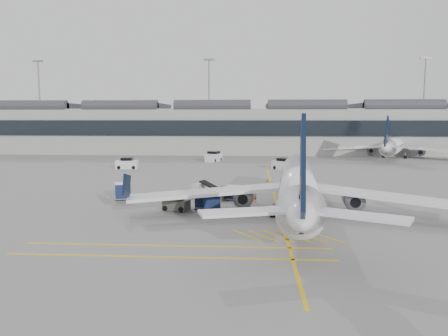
# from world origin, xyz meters

# --- Properties ---
(ground) EXTENTS (220.00, 220.00, 0.00)m
(ground) POSITION_xyz_m (0.00, 0.00, 0.00)
(ground) COLOR gray
(ground) RESTS_ON ground
(terminal) EXTENTS (200.00, 20.45, 12.40)m
(terminal) POSITION_xyz_m (0.00, 71.93, 6.14)
(terminal) COLOR #9E9E99
(terminal) RESTS_ON ground
(light_masts) EXTENTS (113.00, 0.60, 25.45)m
(light_masts) POSITION_xyz_m (-1.67, 86.00, 14.49)
(light_masts) COLOR slate
(light_masts) RESTS_ON ground
(apron_markings) EXTENTS (0.25, 60.00, 0.01)m
(apron_markings) POSITION_xyz_m (10.00, 10.00, 0.01)
(apron_markings) COLOR gold
(apron_markings) RESTS_ON ground
(airliner_main) EXTENTS (32.03, 35.12, 9.34)m
(airliner_main) POSITION_xyz_m (11.68, 0.73, 2.74)
(airliner_main) COLOR white
(airliner_main) RESTS_ON ground
(airliner_far) EXTENTS (29.75, 32.83, 9.38)m
(airliner_far) POSITION_xyz_m (39.48, 59.81, 2.76)
(airliner_far) COLOR white
(airliner_far) RESTS_ON ground
(belt_loader) EXTENTS (5.12, 3.29, 2.04)m
(belt_loader) POSITION_xyz_m (2.30, 8.05, 0.60)
(belt_loader) COLOR #B8B6AF
(belt_loader) RESTS_ON ground
(baggage_cart_a) EXTENTS (1.63, 1.39, 1.58)m
(baggage_cart_a) POSITION_xyz_m (5.35, 7.54, 0.85)
(baggage_cart_a) COLOR gray
(baggage_cart_a) RESTS_ON ground
(baggage_cart_b) EXTENTS (2.07, 1.82, 1.91)m
(baggage_cart_b) POSITION_xyz_m (3.37, 2.23, 1.02)
(baggage_cart_b) COLOR gray
(baggage_cart_b) RESTS_ON ground
(baggage_cart_c) EXTENTS (1.73, 1.50, 1.65)m
(baggage_cart_c) POSITION_xyz_m (2.37, 2.78, 0.88)
(baggage_cart_c) COLOR gray
(baggage_cart_c) RESTS_ON ground
(baggage_cart_d) EXTENTS (2.17, 1.98, 1.88)m
(baggage_cart_d) POSITION_xyz_m (-6.85, 6.82, 1.01)
(baggage_cart_d) COLOR gray
(baggage_cart_d) RESTS_ON ground
(ramp_agent_a) EXTENTS (0.72, 0.69, 1.65)m
(ramp_agent_a) POSITION_xyz_m (7.67, 6.03, 0.83)
(ramp_agent_a) COLOR orange
(ramp_agent_a) RESTS_ON ground
(ramp_agent_b) EXTENTS (0.96, 0.93, 1.56)m
(ramp_agent_b) POSITION_xyz_m (4.05, 7.81, 0.78)
(ramp_agent_b) COLOR orange
(ramp_agent_b) RESTS_ON ground
(pushback_tug) EXTENTS (2.77, 2.15, 1.36)m
(pushback_tug) POSITION_xyz_m (-0.02, 1.79, 0.61)
(pushback_tug) COLOR #525649
(pushback_tug) RESTS_ON ground
(safety_cone_nose) EXTENTS (0.38, 0.38, 0.53)m
(safety_cone_nose) POSITION_xyz_m (9.56, 21.20, 0.26)
(safety_cone_nose) COLOR #F24C0A
(safety_cone_nose) RESTS_ON ground
(safety_cone_engine) EXTENTS (0.33, 0.33, 0.45)m
(safety_cone_engine) POSITION_xyz_m (13.84, 4.16, 0.23)
(safety_cone_engine) COLOR #F24C0A
(safety_cone_engine) RESTS_ON ground
(service_van_left) EXTENTS (3.95, 2.20, 1.96)m
(service_van_left) POSITION_xyz_m (-14.58, 35.23, 0.88)
(service_van_left) COLOR silver
(service_van_left) RESTS_ON ground
(service_van_mid) EXTENTS (3.44, 4.60, 2.12)m
(service_van_mid) POSITION_xyz_m (-0.46, 48.87, 0.95)
(service_van_mid) COLOR silver
(service_van_mid) RESTS_ON ground
(service_van_right) EXTENTS (4.27, 4.05, 2.02)m
(service_van_right) POSITION_xyz_m (12.92, 35.68, 0.90)
(service_van_right) COLOR silver
(service_van_right) RESTS_ON ground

